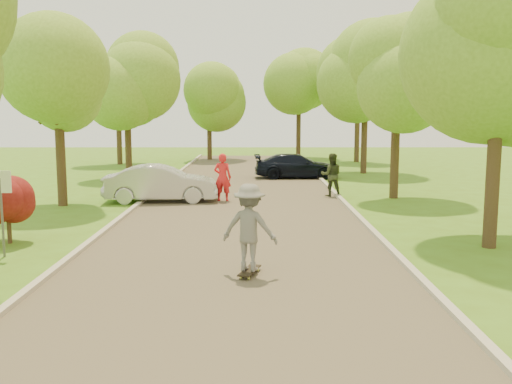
{
  "coord_description": "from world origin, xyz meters",
  "views": [
    {
      "loc": [
        0.5,
        -9.96,
        3.59
      ],
      "look_at": [
        0.53,
        6.49,
        1.3
      ],
      "focal_mm": 40.0,
      "sensor_mm": 36.0,
      "label": 1
    }
  ],
  "objects_px": {
    "dark_sedan": "(296,166)",
    "longboard": "(250,271)",
    "street_sign": "(1,195)",
    "skateboarder": "(249,227)",
    "silver_sedan": "(161,183)",
    "person_olive": "(331,175)",
    "person_striped": "(223,177)"
  },
  "relations": [
    {
      "from": "dark_sedan",
      "to": "longboard",
      "type": "xyz_separation_m",
      "value": [
        -2.41,
        -19.09,
        -0.56
      ]
    },
    {
      "from": "street_sign",
      "to": "skateboarder",
      "type": "bearing_deg",
      "value": -15.09
    },
    {
      "from": "street_sign",
      "to": "longboard",
      "type": "relative_size",
      "value": 2.12
    },
    {
      "from": "silver_sedan",
      "to": "person_olive",
      "type": "xyz_separation_m",
      "value": [
        7.1,
        1.49,
        0.18
      ]
    },
    {
      "from": "silver_sedan",
      "to": "longboard",
      "type": "relative_size",
      "value": 4.45
    },
    {
      "from": "silver_sedan",
      "to": "person_olive",
      "type": "distance_m",
      "value": 7.26
    },
    {
      "from": "skateboarder",
      "to": "person_olive",
      "type": "distance_m",
      "value": 12.58
    },
    {
      "from": "silver_sedan",
      "to": "dark_sedan",
      "type": "relative_size",
      "value": 0.99
    },
    {
      "from": "street_sign",
      "to": "dark_sedan",
      "type": "height_order",
      "value": "street_sign"
    },
    {
      "from": "person_striped",
      "to": "longboard",
      "type": "bearing_deg",
      "value": 106.28
    },
    {
      "from": "skateboarder",
      "to": "person_striped",
      "type": "distance_m",
      "value": 10.82
    },
    {
      "from": "silver_sedan",
      "to": "person_striped",
      "type": "xyz_separation_m",
      "value": [
        2.48,
        0.14,
        0.23
      ]
    },
    {
      "from": "street_sign",
      "to": "silver_sedan",
      "type": "relative_size",
      "value": 0.48
    },
    {
      "from": "skateboarder",
      "to": "silver_sedan",
      "type": "bearing_deg",
      "value": -54.75
    },
    {
      "from": "longboard",
      "to": "person_striped",
      "type": "relative_size",
      "value": 0.52
    },
    {
      "from": "street_sign",
      "to": "skateboarder",
      "type": "height_order",
      "value": "street_sign"
    },
    {
      "from": "longboard",
      "to": "person_striped",
      "type": "distance_m",
      "value": 10.85
    },
    {
      "from": "street_sign",
      "to": "person_olive",
      "type": "height_order",
      "value": "street_sign"
    },
    {
      "from": "longboard",
      "to": "person_olive",
      "type": "relative_size",
      "value": 0.55
    },
    {
      "from": "dark_sedan",
      "to": "longboard",
      "type": "bearing_deg",
      "value": 171.14
    },
    {
      "from": "longboard",
      "to": "silver_sedan",
      "type": "bearing_deg",
      "value": -54.75
    },
    {
      "from": "silver_sedan",
      "to": "person_olive",
      "type": "relative_size",
      "value": 2.45
    },
    {
      "from": "silver_sedan",
      "to": "longboard",
      "type": "bearing_deg",
      "value": -164.77
    },
    {
      "from": "person_striped",
      "to": "person_olive",
      "type": "height_order",
      "value": "person_striped"
    },
    {
      "from": "dark_sedan",
      "to": "person_olive",
      "type": "relative_size",
      "value": 2.48
    },
    {
      "from": "street_sign",
      "to": "longboard",
      "type": "distance_m",
      "value": 6.56
    },
    {
      "from": "silver_sedan",
      "to": "person_olive",
      "type": "bearing_deg",
      "value": -82.05
    },
    {
      "from": "dark_sedan",
      "to": "longboard",
      "type": "height_order",
      "value": "dark_sedan"
    },
    {
      "from": "silver_sedan",
      "to": "longboard",
      "type": "distance_m",
      "value": 11.25
    },
    {
      "from": "silver_sedan",
      "to": "skateboarder",
      "type": "distance_m",
      "value": 11.24
    },
    {
      "from": "person_striped",
      "to": "person_olive",
      "type": "bearing_deg",
      "value": -153.76
    },
    {
      "from": "street_sign",
      "to": "person_olive",
      "type": "distance_m",
      "value": 14.19
    }
  ]
}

